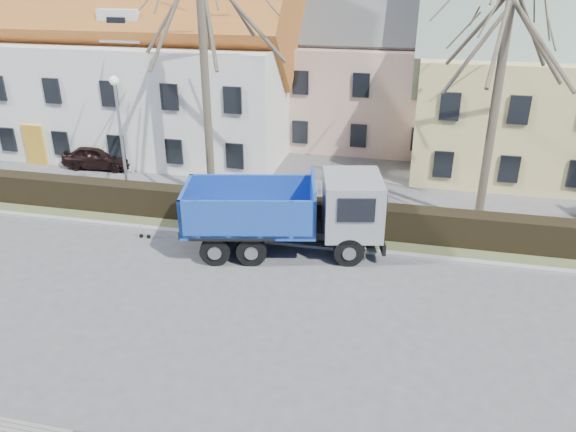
% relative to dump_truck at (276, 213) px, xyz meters
% --- Properties ---
extents(ground, '(120.00, 120.00, 0.00)m').
position_rel_dump_truck_xyz_m(ground, '(-2.25, -4.04, -1.54)').
color(ground, '#4B4B4E').
extents(curb_far, '(80.00, 0.30, 0.12)m').
position_rel_dump_truck_xyz_m(curb_far, '(-2.25, 0.56, -1.48)').
color(curb_far, gray).
rests_on(curb_far, ground).
extents(grass_strip, '(80.00, 3.00, 0.10)m').
position_rel_dump_truck_xyz_m(grass_strip, '(-2.25, 2.16, -1.49)').
color(grass_strip, '#49532E').
rests_on(grass_strip, ground).
extents(hedge, '(60.00, 0.90, 1.30)m').
position_rel_dump_truck_xyz_m(hedge, '(-2.25, 1.96, -0.89)').
color(hedge, black).
rests_on(hedge, ground).
extents(building_white, '(26.80, 10.80, 9.50)m').
position_rel_dump_truck_xyz_m(building_white, '(-15.25, 11.96, 3.21)').
color(building_white, silver).
rests_on(building_white, ground).
extents(building_pink, '(10.80, 8.80, 8.00)m').
position_rel_dump_truck_xyz_m(building_pink, '(1.75, 15.96, 2.46)').
color(building_pink, tan).
rests_on(building_pink, ground).
extents(tree_1, '(9.20, 9.20, 12.65)m').
position_rel_dump_truck_xyz_m(tree_1, '(-4.25, 4.46, 4.78)').
color(tree_1, '#4C4335').
rests_on(tree_1, ground).
extents(tree_2, '(8.00, 8.00, 11.00)m').
position_rel_dump_truck_xyz_m(tree_2, '(7.75, 4.46, 3.96)').
color(tree_2, '#4C4335').
rests_on(tree_2, ground).
extents(dump_truck, '(8.16, 4.46, 3.09)m').
position_rel_dump_truck_xyz_m(dump_truck, '(0.00, 0.00, 0.00)').
color(dump_truck, '#163A99').
rests_on(dump_truck, ground).
extents(streetlight, '(0.46, 0.46, 5.86)m').
position_rel_dump_truck_xyz_m(streetlight, '(-7.74, 2.96, 1.39)').
color(streetlight, gray).
rests_on(streetlight, ground).
extents(cart_frame, '(0.75, 0.46, 0.66)m').
position_rel_dump_truck_xyz_m(cart_frame, '(-5.61, -0.23, -1.21)').
color(cart_frame, silver).
rests_on(cart_frame, ground).
extents(parked_car_a, '(3.86, 1.72, 1.29)m').
position_rel_dump_truck_xyz_m(parked_car_a, '(-11.63, 7.11, -0.90)').
color(parked_car_a, black).
rests_on(parked_car_a, ground).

